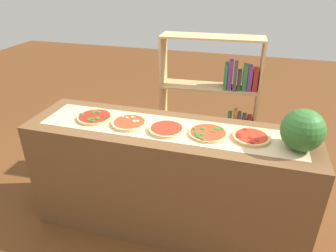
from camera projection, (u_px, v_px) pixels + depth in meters
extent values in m
plane|color=brown|center=(168.00, 222.00, 2.67)|extent=(12.00, 12.00, 0.00)
cube|color=brown|center=(168.00, 179.00, 2.46)|extent=(2.14, 0.59, 0.92)
cube|color=tan|center=(168.00, 128.00, 2.24)|extent=(1.91, 0.38, 0.00)
cylinder|color=#DBB26B|center=(95.00, 117.00, 2.38)|extent=(0.27, 0.27, 0.02)
cylinder|color=#AD2314|center=(95.00, 116.00, 2.38)|extent=(0.24, 0.24, 0.00)
ellipsoid|color=#286B23|center=(97.00, 118.00, 2.34)|extent=(0.05, 0.05, 0.00)
ellipsoid|color=#286B23|center=(82.00, 114.00, 2.40)|extent=(0.05, 0.06, 0.00)
ellipsoid|color=#286B23|center=(93.00, 112.00, 2.43)|extent=(0.05, 0.05, 0.00)
ellipsoid|color=#286B23|center=(95.00, 111.00, 2.45)|extent=(0.05, 0.04, 0.00)
ellipsoid|color=#286B23|center=(99.00, 112.00, 2.43)|extent=(0.04, 0.04, 0.00)
ellipsoid|color=#286B23|center=(92.00, 119.00, 2.33)|extent=(0.04, 0.03, 0.00)
ellipsoid|color=#286B23|center=(93.00, 121.00, 2.30)|extent=(0.04, 0.04, 0.00)
ellipsoid|color=#286B23|center=(89.00, 119.00, 2.32)|extent=(0.04, 0.04, 0.00)
ellipsoid|color=#286B23|center=(89.00, 120.00, 2.31)|extent=(0.03, 0.03, 0.00)
cylinder|color=#E5C17F|center=(129.00, 123.00, 2.30)|extent=(0.27, 0.27, 0.02)
cylinder|color=red|center=(129.00, 121.00, 2.29)|extent=(0.23, 0.23, 0.00)
cylinder|color=#C6B28E|center=(133.00, 117.00, 2.34)|extent=(0.03, 0.03, 0.01)
cylinder|color=#C6B28E|center=(134.00, 121.00, 2.28)|extent=(0.03, 0.03, 0.01)
cylinder|color=#C6B28E|center=(122.00, 116.00, 2.36)|extent=(0.02, 0.02, 0.01)
cylinder|color=#C6B28E|center=(137.00, 121.00, 2.28)|extent=(0.03, 0.03, 0.01)
cylinder|color=#C6B28E|center=(127.00, 118.00, 2.34)|extent=(0.03, 0.03, 0.01)
cylinder|color=#E5C17F|center=(167.00, 129.00, 2.21)|extent=(0.26, 0.26, 0.02)
cylinder|color=red|center=(167.00, 128.00, 2.20)|extent=(0.23, 0.23, 0.00)
cylinder|color=#DBB26B|center=(208.00, 133.00, 2.16)|extent=(0.27, 0.27, 0.02)
cylinder|color=red|center=(208.00, 132.00, 2.16)|extent=(0.25, 0.25, 0.00)
ellipsoid|color=#286B23|center=(222.00, 129.00, 2.19)|extent=(0.04, 0.05, 0.00)
ellipsoid|color=#286B23|center=(196.00, 132.00, 2.14)|extent=(0.03, 0.04, 0.00)
ellipsoid|color=#286B23|center=(202.00, 134.00, 2.12)|extent=(0.05, 0.04, 0.00)
ellipsoid|color=#286B23|center=(217.00, 129.00, 2.19)|extent=(0.05, 0.04, 0.00)
ellipsoid|color=#286B23|center=(197.00, 134.00, 2.11)|extent=(0.04, 0.03, 0.00)
ellipsoid|color=#286B23|center=(203.00, 139.00, 2.06)|extent=(0.04, 0.04, 0.00)
ellipsoid|color=#286B23|center=(198.00, 137.00, 2.09)|extent=(0.05, 0.04, 0.00)
ellipsoid|color=#286B23|center=(214.00, 131.00, 2.16)|extent=(0.04, 0.04, 0.00)
ellipsoid|color=#286B23|center=(203.00, 128.00, 2.19)|extent=(0.05, 0.05, 0.00)
ellipsoid|color=#286B23|center=(196.00, 133.00, 2.14)|extent=(0.03, 0.04, 0.00)
ellipsoid|color=#286B23|center=(194.00, 128.00, 2.19)|extent=(0.04, 0.05, 0.00)
cylinder|color=tan|center=(251.00, 137.00, 2.10)|extent=(0.26, 0.26, 0.02)
cylinder|color=red|center=(252.00, 136.00, 2.10)|extent=(0.21, 0.21, 0.00)
cylinder|color=maroon|center=(239.00, 134.00, 2.11)|extent=(0.03, 0.03, 0.00)
cylinder|color=maroon|center=(239.00, 136.00, 2.08)|extent=(0.04, 0.04, 0.00)
cylinder|color=maroon|center=(245.00, 129.00, 2.17)|extent=(0.03, 0.03, 0.00)
cylinder|color=maroon|center=(257.00, 140.00, 2.04)|extent=(0.03, 0.03, 0.00)
cylinder|color=maroon|center=(252.00, 142.00, 2.01)|extent=(0.03, 0.03, 0.00)
cylinder|color=maroon|center=(250.00, 137.00, 2.07)|extent=(0.03, 0.03, 0.00)
sphere|color=#2D6628|center=(303.00, 130.00, 1.93)|extent=(0.27, 0.27, 0.27)
cube|color=tan|center=(255.00, 113.00, 2.97)|extent=(0.03, 0.26, 1.43)
cube|color=tan|center=(163.00, 105.00, 3.15)|extent=(0.03, 0.26, 1.43)
cube|color=tan|center=(204.00, 167.00, 3.39)|extent=(0.90, 0.31, 0.02)
cube|color=silver|center=(244.00, 163.00, 3.25)|extent=(0.05, 0.21, 0.22)
cube|color=#753384|center=(240.00, 162.00, 3.25)|extent=(0.05, 0.14, 0.25)
cube|color=#47423D|center=(236.00, 163.00, 3.27)|extent=(0.05, 0.20, 0.21)
cube|color=silver|center=(232.00, 160.00, 3.27)|extent=(0.04, 0.21, 0.26)
cube|color=gold|center=(228.00, 162.00, 3.29)|extent=(0.04, 0.17, 0.20)
cube|color=tan|center=(206.00, 130.00, 3.17)|extent=(0.90, 0.31, 0.02)
cube|color=#B22823|center=(249.00, 126.00, 3.05)|extent=(0.05, 0.20, 0.17)
cube|color=#47423D|center=(244.00, 124.00, 3.05)|extent=(0.05, 0.15, 0.19)
cube|color=#47423D|center=(239.00, 124.00, 3.06)|extent=(0.05, 0.20, 0.20)
cube|color=orange|center=(234.00, 122.00, 3.06)|extent=(0.05, 0.15, 0.23)
cube|color=#2D753D|center=(229.00, 122.00, 3.08)|extent=(0.05, 0.16, 0.20)
cube|color=tan|center=(209.00, 87.00, 2.95)|extent=(0.90, 0.31, 0.02)
cube|color=#B22823|center=(255.00, 79.00, 2.82)|extent=(0.05, 0.16, 0.19)
cube|color=#753384|center=(250.00, 78.00, 2.83)|extent=(0.05, 0.17, 0.21)
cube|color=#2D753D|center=(245.00, 77.00, 2.84)|extent=(0.05, 0.18, 0.22)
cube|color=#47423D|center=(239.00, 80.00, 2.86)|extent=(0.04, 0.15, 0.16)
cube|color=#47423D|center=(235.00, 75.00, 2.85)|extent=(0.04, 0.22, 0.24)
cube|color=#753384|center=(230.00, 74.00, 2.85)|extent=(0.05, 0.18, 0.26)
cube|color=#2D753D|center=(226.00, 76.00, 2.87)|extent=(0.04, 0.20, 0.23)
cube|color=tan|center=(213.00, 37.00, 2.74)|extent=(0.90, 0.31, 0.02)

